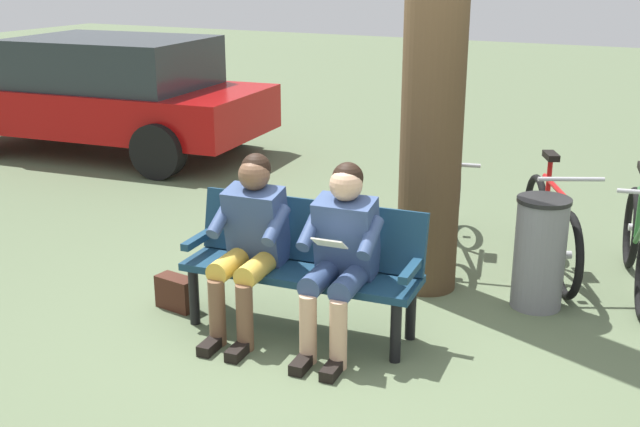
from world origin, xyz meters
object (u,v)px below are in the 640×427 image
(bench, at_px, (305,257))
(bicycle_blue, at_px, (450,212))
(tree_trunk, at_px, (436,24))
(handbag, at_px, (176,293))
(person_companion, at_px, (250,236))
(parked_car, at_px, (107,93))
(litter_bin, at_px, (540,253))
(person_reading, at_px, (341,249))
(bicycle_red, at_px, (639,245))
(bicycle_green, at_px, (551,229))

(bench, distance_m, bicycle_blue, 1.89)
(tree_trunk, bearing_deg, handbag, 38.91)
(bench, distance_m, person_companion, 0.39)
(bench, distance_m, handbag, 1.05)
(tree_trunk, height_order, parked_car, tree_trunk)
(bench, bearing_deg, litter_bin, -146.68)
(person_companion, bearing_deg, person_reading, 179.95)
(litter_bin, bearing_deg, handbag, 27.15)
(bench, distance_m, bicycle_red, 2.58)
(person_reading, height_order, handbag, person_reading)
(bicycle_green, xyz_separation_m, parked_car, (5.92, -1.68, 0.41))
(bench, bearing_deg, bicycle_red, -143.48)
(handbag, height_order, litter_bin, litter_bin)
(person_companion, relative_size, bicycle_red, 0.72)
(person_companion, distance_m, tree_trunk, 1.97)
(tree_trunk, xyz_separation_m, litter_bin, (-0.84, 0.00, -1.56))
(bench, relative_size, parked_car, 0.38)
(tree_trunk, distance_m, bicycle_green, 1.94)
(person_reading, xyz_separation_m, bicycle_green, (-0.96, -1.91, -0.31))
(litter_bin, xyz_separation_m, parked_car, (5.98, -2.42, 0.36))
(bicycle_blue, relative_size, parked_car, 0.38)
(person_reading, xyz_separation_m, person_companion, (0.64, 0.05, -0.00))
(litter_bin, distance_m, bicycle_blue, 1.21)
(handbag, distance_m, bicycle_green, 2.97)
(tree_trunk, height_order, litter_bin, tree_trunk)
(handbag, relative_size, tree_trunk, 0.08)
(person_companion, xyz_separation_m, bicycle_blue, (-0.75, -2.02, -0.30))
(bench, bearing_deg, person_companion, 27.02)
(bicycle_green, relative_size, parked_car, 0.36)
(person_companion, xyz_separation_m, bicycle_red, (-2.27, -1.87, -0.30))
(bicycle_red, height_order, parked_car, parked_car)
(bicycle_blue, xyz_separation_m, parked_car, (5.08, -1.62, 0.41))
(person_reading, xyz_separation_m, bicycle_red, (-1.63, -1.82, -0.31))
(person_reading, height_order, parked_car, parked_car)
(person_reading, relative_size, handbag, 4.00)
(person_companion, bearing_deg, bicycle_red, -144.64)
(bench, height_order, bicycle_red, bicycle_red)
(parked_car, bearing_deg, litter_bin, 152.89)
(bicycle_blue, bearing_deg, bicycle_red, 71.82)
(bicycle_green, bearing_deg, litter_bin, -20.27)
(bench, xyz_separation_m, bicycle_red, (-1.96, -1.68, -0.15))
(bicycle_green, height_order, parked_car, parked_car)
(bicycle_red, bearing_deg, tree_trunk, -76.78)
(bench, height_order, parked_car, parked_car)
(tree_trunk, xyz_separation_m, parked_car, (5.14, -2.41, -1.20))
(litter_bin, relative_size, bicycle_green, 0.53)
(tree_trunk, xyz_separation_m, bicycle_red, (-1.45, -0.65, -1.61))
(litter_bin, relative_size, bicycle_blue, 0.50)
(handbag, relative_size, litter_bin, 0.37)
(bicycle_red, bearing_deg, parked_car, -115.83)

